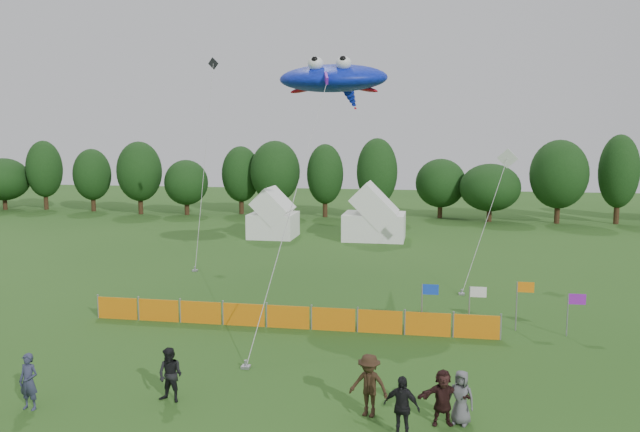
% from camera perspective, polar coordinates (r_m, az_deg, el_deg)
% --- Properties ---
extents(ground, '(160.00, 160.00, 0.00)m').
position_cam_1_polar(ground, '(20.20, -3.11, -17.02)').
color(ground, '#234C16').
rests_on(ground, ground).
extents(treeline, '(104.57, 8.78, 8.36)m').
position_cam_1_polar(treeline, '(63.03, 7.66, 3.49)').
color(treeline, '#382314').
rests_on(treeline, ground).
extents(tent_left, '(3.75, 3.75, 3.31)m').
position_cam_1_polar(tent_left, '(51.58, -4.29, -0.11)').
color(tent_left, white).
rests_on(tent_left, ground).
extents(tent_right, '(4.97, 3.98, 3.51)m').
position_cam_1_polar(tent_right, '(50.49, 4.99, -0.16)').
color(tent_right, white).
rests_on(tent_right, ground).
extents(barrier_fence, '(17.90, 0.06, 1.00)m').
position_cam_1_polar(barrier_fence, '(27.49, -2.95, -9.21)').
color(barrier_fence, orange).
rests_on(barrier_fence, ground).
extents(flag_row, '(6.73, 0.52, 2.15)m').
position_cam_1_polar(flag_row, '(27.81, 15.86, -7.48)').
color(flag_row, gray).
rests_on(flag_row, ground).
extents(spectator_a, '(0.68, 0.48, 1.76)m').
position_cam_1_polar(spectator_a, '(21.59, -25.09, -13.55)').
color(spectator_a, '#2B2E48').
rests_on(spectator_a, ground).
extents(spectator_b, '(0.95, 0.80, 1.73)m').
position_cam_1_polar(spectator_b, '(20.73, -13.53, -13.96)').
color(spectator_b, black).
rests_on(spectator_b, ground).
extents(spectator_c, '(1.38, 1.02, 1.90)m').
position_cam_1_polar(spectator_c, '(19.27, 4.50, -15.17)').
color(spectator_c, black).
rests_on(spectator_c, ground).
extents(spectator_d, '(1.12, 0.71, 1.78)m').
position_cam_1_polar(spectator_d, '(18.13, 7.46, -16.93)').
color(spectator_d, black).
rests_on(spectator_d, ground).
extents(spectator_e, '(0.91, 0.75, 1.60)m').
position_cam_1_polar(spectator_e, '(19.24, 12.77, -15.87)').
color(spectator_e, '#545359').
rests_on(spectator_e, ground).
extents(spectator_f, '(1.59, 0.74, 1.65)m').
position_cam_1_polar(spectator_f, '(19.07, 11.17, -15.96)').
color(spectator_f, black).
rests_on(spectator_f, ground).
extents(stingray_kite, '(5.93, 20.69, 12.45)m').
position_cam_1_polar(stingray_kite, '(34.52, 1.38, 12.38)').
color(stingray_kite, '#0F26D6').
rests_on(stingray_kite, ground).
extents(small_kite_white, '(3.60, 6.76, 7.61)m').
position_cam_1_polar(small_kite_white, '(37.94, 15.82, 2.17)').
color(small_kite_white, white).
rests_on(small_kite_white, ground).
extents(small_kite_dark, '(2.56, 9.93, 14.17)m').
position_cam_1_polar(small_kite_dark, '(44.40, -10.32, 6.99)').
color(small_kite_dark, black).
rests_on(small_kite_dark, ground).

